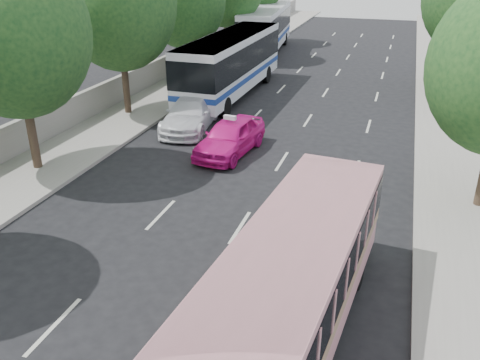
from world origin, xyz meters
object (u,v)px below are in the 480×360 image
at_px(tour_coach_front, 231,60).
at_px(pink_bus, 294,278).
at_px(pink_taxi, 230,137).
at_px(white_pickup, 190,114).
at_px(tour_coach_rear, 266,26).

bearing_deg(tour_coach_front, pink_bus, -66.89).
xyz_separation_m(pink_taxi, white_pickup, (-3.05, 2.68, -0.02)).
bearing_deg(pink_taxi, tour_coach_rear, 107.84).
relative_size(pink_bus, white_pickup, 1.76).
bearing_deg(tour_coach_front, tour_coach_rear, 97.61).
distance_m(pink_bus, pink_taxi, 12.20).
xyz_separation_m(tour_coach_front, tour_coach_rear, (-1.70, 14.39, 0.06)).
relative_size(pink_bus, tour_coach_front, 0.76).
xyz_separation_m(pink_bus, tour_coach_front, (-8.27, 20.23, 0.40)).
xyz_separation_m(white_pickup, tour_coach_front, (-0.00, 6.57, 1.45)).
bearing_deg(white_pickup, tour_coach_front, 82.58).
xyz_separation_m(pink_bus, tour_coach_rear, (-9.97, 34.62, 0.46)).
bearing_deg(pink_taxi, pink_bus, -58.08).
bearing_deg(tour_coach_rear, white_pickup, -91.21).
xyz_separation_m(pink_bus, white_pickup, (-8.27, 13.66, -1.05)).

